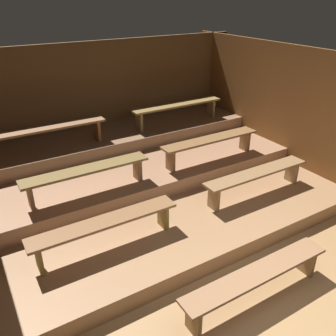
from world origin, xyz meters
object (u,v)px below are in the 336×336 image
object	(u,v)px
bench_floor_center	(257,278)
bench_middle_right	(210,143)
bench_lower_right	(256,176)
bench_middle_left	(87,173)
bench_lower_left	(105,226)
bench_upper_left	(48,131)
bench_upper_right	(177,108)

from	to	relation	value
bench_floor_center	bench_middle_right	bearing A→B (deg)	64.00
bench_floor_center	bench_lower_right	bearing A→B (deg)	47.12
bench_floor_center	bench_middle_left	distance (m)	2.66
bench_lower_left	bench_middle_left	distance (m)	1.03
bench_upper_left	bench_middle_left	bearing A→B (deg)	-82.76
bench_lower_right	bench_middle_left	world-z (taller)	bench_middle_left
bench_middle_left	bench_upper_right	world-z (taller)	bench_upper_right
bench_floor_center	bench_middle_right	world-z (taller)	bench_middle_right
bench_lower_left	bench_middle_left	size ratio (longest dim) A/B	1.02
bench_floor_center	bench_lower_right	distance (m)	1.96
bench_lower_right	bench_upper_left	bearing A→B (deg)	137.34
bench_upper_right	bench_middle_left	bearing A→B (deg)	-150.81
bench_middle_right	bench_upper_right	bearing A→B (deg)	82.76
bench_middle_left	bench_middle_right	world-z (taller)	same
bench_middle_left	bench_upper_right	size ratio (longest dim) A/B	0.95
bench_floor_center	bench_lower_right	xyz separation A→B (m)	(1.33, 1.43, 0.24)
bench_floor_center	bench_upper_left	size ratio (longest dim) A/B	0.99
bench_middle_left	bench_middle_right	distance (m)	2.19
bench_lower_right	bench_middle_left	xyz separation A→B (m)	(-2.33, 0.99, 0.24)
bench_lower_right	bench_middle_right	size ratio (longest dim) A/B	1.02
bench_lower_left	bench_middle_left	world-z (taller)	bench_middle_left
bench_lower_left	bench_upper_right	distance (m)	3.43
bench_lower_left	bench_upper_right	xyz separation A→B (m)	(2.50, 2.30, 0.48)
bench_upper_left	bench_upper_right	distance (m)	2.52
bench_middle_right	bench_floor_center	bearing A→B (deg)	-116.00
bench_lower_right	bench_upper_right	distance (m)	2.35
bench_middle_right	bench_upper_right	world-z (taller)	bench_upper_right
bench_lower_left	bench_upper_right	size ratio (longest dim) A/B	0.97
bench_middle_right	bench_upper_right	distance (m)	1.35
bench_upper_left	bench_upper_right	xyz separation A→B (m)	(2.52, 0.00, 0.00)
bench_upper_left	bench_upper_right	bearing A→B (deg)	0.00
bench_middle_left	bench_upper_right	bearing A→B (deg)	29.19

